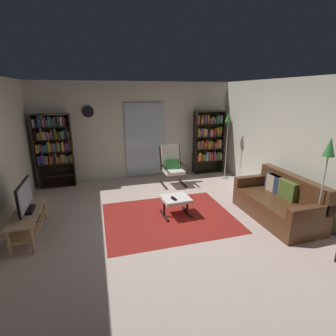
% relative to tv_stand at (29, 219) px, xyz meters
% --- Properties ---
extents(ground_plane, '(7.02, 7.02, 0.00)m').
position_rel_tv_stand_xyz_m(ground_plane, '(2.29, -0.27, -0.29)').
color(ground_plane, beige).
extents(wall_back, '(5.60, 0.06, 2.60)m').
position_rel_tv_stand_xyz_m(wall_back, '(2.29, 2.63, 1.01)').
color(wall_back, silver).
rests_on(wall_back, ground).
extents(wall_right, '(0.06, 6.00, 2.60)m').
position_rel_tv_stand_xyz_m(wall_right, '(4.99, -0.27, 1.01)').
color(wall_right, silver).
rests_on(wall_right, ground).
extents(glass_door_panel, '(1.10, 0.01, 2.00)m').
position_rel_tv_stand_xyz_m(glass_door_panel, '(2.51, 2.57, 0.76)').
color(glass_door_panel, silver).
extents(area_rug, '(2.43, 1.92, 0.01)m').
position_rel_tv_stand_xyz_m(area_rug, '(2.42, -0.06, -0.29)').
color(area_rug, maroon).
rests_on(area_rug, ground).
extents(tv_stand, '(0.41, 1.24, 0.44)m').
position_rel_tv_stand_xyz_m(tv_stand, '(0.00, 0.00, 0.00)').
color(tv_stand, tan).
rests_on(tv_stand, ground).
extents(television, '(0.20, 0.81, 0.51)m').
position_rel_tv_stand_xyz_m(television, '(0.00, -0.02, 0.39)').
color(television, black).
rests_on(television, tv_stand).
extents(bookshelf_near_tv, '(0.85, 0.30, 1.82)m').
position_rel_tv_stand_xyz_m(bookshelf_near_tv, '(0.18, 2.38, 0.76)').
color(bookshelf_near_tv, black).
rests_on(bookshelf_near_tv, ground).
extents(bookshelf_near_sofa, '(0.87, 0.30, 1.81)m').
position_rel_tv_stand_xyz_m(bookshelf_near_sofa, '(4.34, 2.43, 0.66)').
color(bookshelf_near_sofa, black).
rests_on(bookshelf_near_sofa, ground).
extents(leather_sofa, '(0.83, 1.70, 0.84)m').
position_rel_tv_stand_xyz_m(leather_sofa, '(4.43, -0.64, 0.02)').
color(leather_sofa, '#502F1A').
rests_on(leather_sofa, ground).
extents(lounge_armchair, '(0.58, 0.66, 1.02)m').
position_rel_tv_stand_xyz_m(lounge_armchair, '(3.03, 1.74, 0.24)').
color(lounge_armchair, black).
rests_on(lounge_armchair, ground).
extents(ottoman, '(0.54, 0.50, 0.37)m').
position_rel_tv_stand_xyz_m(ottoman, '(2.58, 0.00, 0.01)').
color(ottoman, white).
rests_on(ottoman, ground).
extents(tv_remote, '(0.07, 0.15, 0.02)m').
position_rel_tv_stand_xyz_m(tv_remote, '(2.52, -0.03, 0.09)').
color(tv_remote, black).
rests_on(tv_remote, ottoman).
extents(cell_phone, '(0.11, 0.15, 0.01)m').
position_rel_tv_stand_xyz_m(cell_phone, '(2.52, -0.08, 0.09)').
color(cell_phone, black).
rests_on(cell_phone, ottoman).
extents(floor_lamp_by_sofa, '(0.22, 0.22, 1.68)m').
position_rel_tv_stand_xyz_m(floor_lamp_by_sofa, '(4.54, -1.40, 1.04)').
color(floor_lamp_by_sofa, '#A5A5AD').
rests_on(floor_lamp_by_sofa, ground).
extents(floor_lamp_by_shelf, '(0.22, 0.22, 1.85)m').
position_rel_tv_stand_xyz_m(floor_lamp_by_shelf, '(4.59, 1.76, 1.18)').
color(floor_lamp_by_shelf, '#A5A5AD').
rests_on(floor_lamp_by_shelf, ground).
extents(wall_clock, '(0.29, 0.03, 0.29)m').
position_rel_tv_stand_xyz_m(wall_clock, '(1.05, 2.56, 1.56)').
color(wall_clock, silver).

